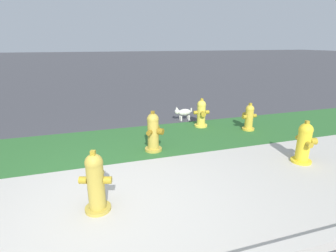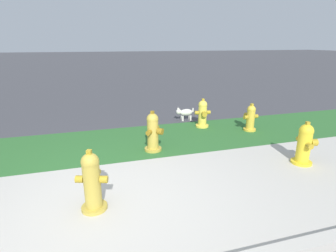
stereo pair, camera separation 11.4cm
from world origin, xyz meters
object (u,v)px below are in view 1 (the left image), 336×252
object	(u,v)px
fire_hydrant_near_corner	(201,113)
small_white_dog	(183,112)
fire_hydrant_at_driveway	(249,117)
fire_hydrant_by_grass_verge	(153,132)
fire_hydrant_far_end	(304,143)
fire_hydrant_mid_block	(96,182)

from	to	relation	value
fire_hydrant_near_corner	small_white_dog	xyz separation A→B (m)	(-0.22, 0.66, -0.12)
fire_hydrant_at_driveway	fire_hydrant_by_grass_verge	size ratio (longest dim) A/B	0.83
fire_hydrant_far_end	fire_hydrant_near_corner	xyz separation A→B (m)	(-0.82, 2.38, -0.02)
fire_hydrant_at_driveway	fire_hydrant_mid_block	xyz separation A→B (m)	(-3.58, -2.15, 0.08)
fire_hydrant_near_corner	fire_hydrant_far_end	bearing A→B (deg)	117.09
fire_hydrant_by_grass_verge	fire_hydrant_near_corner	size ratio (longest dim) A/B	1.11
fire_hydrant_at_driveway	fire_hydrant_near_corner	size ratio (longest dim) A/B	0.92
fire_hydrant_mid_block	small_white_dog	xyz separation A→B (m)	(2.40, 3.38, -0.17)
fire_hydrant_by_grass_verge	small_white_dog	xyz separation A→B (m)	(1.27, 1.76, -0.16)
small_white_dog	fire_hydrant_far_end	bearing A→B (deg)	109.35
fire_hydrant_mid_block	fire_hydrant_by_grass_verge	world-z (taller)	fire_hydrant_mid_block
fire_hydrant_at_driveway	small_white_dog	distance (m)	1.71
fire_hydrant_at_driveway	fire_hydrant_by_grass_verge	bearing A→B (deg)	-171.78
fire_hydrant_far_end	fire_hydrant_by_grass_verge	distance (m)	2.64
fire_hydrant_at_driveway	small_white_dog	xyz separation A→B (m)	(-1.18, 1.23, -0.10)
fire_hydrant_far_end	fire_hydrant_at_driveway	size ratio (longest dim) A/B	1.15
fire_hydrant_at_driveway	small_white_dog	bearing A→B (deg)	129.90
fire_hydrant_at_driveway	fire_hydrant_mid_block	world-z (taller)	fire_hydrant_mid_block
fire_hydrant_mid_block	fire_hydrant_by_grass_verge	xyz separation A→B (m)	(1.13, 1.62, -0.01)
fire_hydrant_far_end	fire_hydrant_at_driveway	bearing A→B (deg)	-171.23
fire_hydrant_mid_block	fire_hydrant_at_driveway	bearing A→B (deg)	48.43
fire_hydrant_at_driveway	fire_hydrant_far_end	bearing A→B (deg)	-98.69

